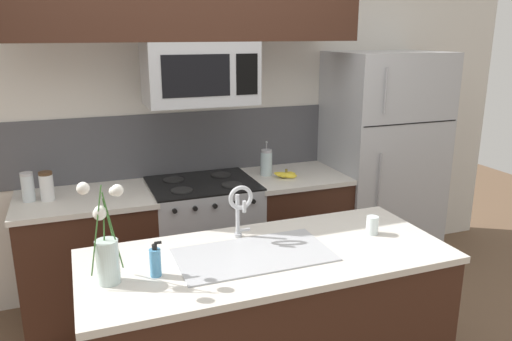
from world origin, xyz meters
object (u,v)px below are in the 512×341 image
at_px(dish_soap_bottle, 155,262).
at_px(spare_glass, 372,225).
at_px(french_press, 266,162).
at_px(storage_jar_medium, 47,186).
at_px(stove_range, 204,241).
at_px(refrigerator, 380,164).
at_px(storage_jar_tall, 28,187).
at_px(banana_bunch, 286,175).
at_px(flower_vase, 107,251).
at_px(microwave, 200,73).
at_px(sink_faucet, 240,205).

distance_m(dish_soap_bottle, spare_glass, 1.19).
xyz_separation_m(french_press, dish_soap_bottle, (-1.08, -1.35, -0.03)).
bearing_deg(dish_soap_bottle, storage_jar_medium, 110.24).
xyz_separation_m(stove_range, refrigerator, (1.53, 0.02, 0.45)).
height_order(storage_jar_tall, french_press, french_press).
height_order(banana_bunch, spare_glass, spare_glass).
height_order(storage_jar_medium, flower_vase, flower_vase).
relative_size(microwave, storage_jar_medium, 3.86).
bearing_deg(storage_jar_medium, flower_vase, -77.89).
xyz_separation_m(refrigerator, storage_jar_tall, (-2.68, 0.02, 0.09)).
bearing_deg(microwave, flower_vase, -121.14).
xyz_separation_m(microwave, storage_jar_medium, (-1.04, 0.03, -0.70)).
xyz_separation_m(french_press, spare_glass, (0.11, -1.28, -0.05)).
distance_m(microwave, french_press, 0.87).
distance_m(storage_jar_tall, dish_soap_bottle, 1.46).
height_order(stove_range, dish_soap_bottle, dish_soap_bottle).
relative_size(dish_soap_bottle, flower_vase, 0.34).
relative_size(microwave, spare_glass, 7.42).
relative_size(storage_jar_medium, flower_vase, 0.40).
xyz_separation_m(storage_jar_tall, sink_faucet, (1.09, -1.08, 0.10)).
height_order(stove_range, french_press, french_press).
xyz_separation_m(stove_range, microwave, (0.00, -0.02, 1.24)).
bearing_deg(refrigerator, storage_jar_tall, 179.63).
height_order(microwave, sink_faucet, microwave).
bearing_deg(sink_faucet, refrigerator, 33.72).
height_order(refrigerator, spare_glass, refrigerator).
bearing_deg(dish_soap_bottle, french_press, 51.39).
bearing_deg(flower_vase, microwave, 58.86).
bearing_deg(dish_soap_bottle, banana_bunch, 45.87).
bearing_deg(flower_vase, sink_faucet, 18.88).
height_order(stove_range, microwave, microwave).
relative_size(french_press, flower_vase, 0.55).
xyz_separation_m(microwave, sink_faucet, (-0.07, -1.02, -0.60)).
bearing_deg(french_press, banana_bunch, -46.10).
xyz_separation_m(storage_jar_tall, storage_jar_medium, (0.11, -0.02, 0.00)).
xyz_separation_m(storage_jar_medium, flower_vase, (0.28, -1.30, 0.06)).
relative_size(stove_range, flower_vase, 1.93).
bearing_deg(refrigerator, french_press, 177.71).
height_order(refrigerator, french_press, refrigerator).
xyz_separation_m(banana_bunch, dish_soap_bottle, (-1.20, -1.23, 0.05)).
bearing_deg(banana_bunch, dish_soap_bottle, -134.13).
bearing_deg(refrigerator, flower_vase, -150.37).
distance_m(banana_bunch, dish_soap_bottle, 1.72).
xyz_separation_m(storage_jar_tall, french_press, (1.68, 0.02, 0.00)).
xyz_separation_m(microwave, storage_jar_tall, (-1.15, 0.06, -0.70)).
height_order(sink_faucet, flower_vase, flower_vase).
bearing_deg(banana_bunch, storage_jar_medium, 177.50).
distance_m(refrigerator, french_press, 1.01).
xyz_separation_m(refrigerator, banana_bunch, (-0.89, -0.08, 0.02)).
bearing_deg(refrigerator, banana_bunch, -174.86).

